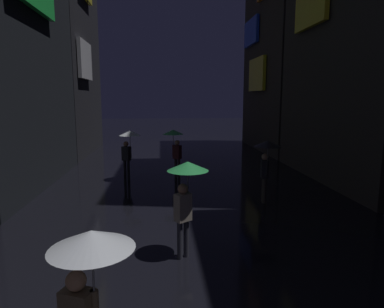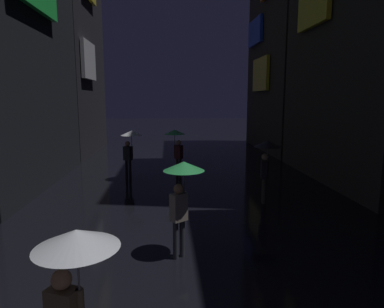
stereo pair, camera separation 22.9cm
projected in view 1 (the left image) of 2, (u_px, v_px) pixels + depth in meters
building_right_far at (290, 20)px, 22.28m from camera, size 4.25×8.49×16.99m
pedestrian_midstreet_centre_green at (174, 140)px, 14.88m from camera, size 0.90×0.90×2.12m
pedestrian_foreground_left_green at (186, 183)px, 7.36m from camera, size 0.90×0.90×2.12m
pedestrian_far_right_black at (267, 154)px, 11.12m from camera, size 0.90×0.90×2.12m
pedestrian_foreground_right_clear at (87, 271)px, 3.58m from camera, size 0.90×0.90×2.12m
pedestrian_midstreet_left_clear at (129, 141)px, 14.42m from camera, size 0.90×0.90×2.12m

